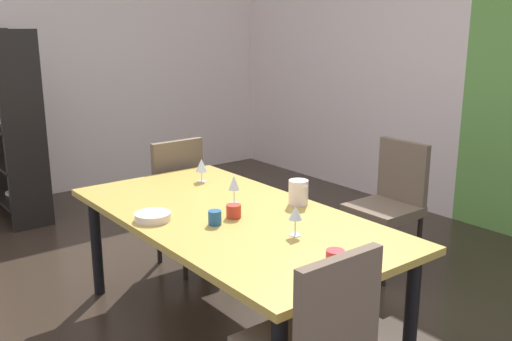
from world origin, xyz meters
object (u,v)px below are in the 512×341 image
(pitcher_rear, at_px, (298,192))
(wine_glass_near_shelf, at_px, (234,184))
(chair_right_near, at_px, (315,341))
(serving_bowl_east, at_px, (153,217))
(cup_south, at_px, (335,258))
(dining_table, at_px, (231,225))
(chair_head_far, at_px, (391,199))
(wine_glass_left, at_px, (201,166))
(display_shelf, at_px, (10,127))
(cup_front, at_px, (215,218))
(chair_left_far, at_px, (187,195))
(wine_glass_corner, at_px, (295,214))
(cup_near_window, at_px, (234,211))

(pitcher_rear, bearing_deg, wine_glass_near_shelf, -129.92)
(chair_right_near, distance_m, serving_bowl_east, 1.23)
(chair_right_near, xyz_separation_m, cup_south, (-0.17, 0.28, 0.23))
(dining_table, xyz_separation_m, chair_head_far, (-0.02, 1.44, -0.12))
(serving_bowl_east, xyz_separation_m, pitcher_rear, (0.28, 0.82, 0.05))
(serving_bowl_east, bearing_deg, wine_glass_left, 128.18)
(wine_glass_left, distance_m, wine_glass_near_shelf, 0.55)
(chair_head_far, bearing_deg, cup_south, 120.73)
(chair_right_near, relative_size, chair_head_far, 0.99)
(display_shelf, relative_size, wine_glass_near_shelf, 9.93)
(serving_bowl_east, xyz_separation_m, cup_front, (0.27, 0.23, 0.02))
(chair_left_far, xyz_separation_m, wine_glass_corner, (1.50, -0.26, 0.31))
(chair_right_near, distance_m, chair_left_far, 2.16)
(dining_table, xyz_separation_m, pitcher_rear, (0.10, 0.42, 0.14))
(chair_left_far, relative_size, display_shelf, 0.53)
(wine_glass_corner, relative_size, wine_glass_near_shelf, 0.89)
(serving_bowl_east, height_order, cup_south, cup_south)
(dining_table, height_order, cup_front, cup_front)
(wine_glass_corner, height_order, cup_near_window, wine_glass_corner)
(cup_near_window, xyz_separation_m, pitcher_rear, (0.04, 0.44, 0.04))
(cup_near_window, xyz_separation_m, cup_south, (0.81, -0.03, -0.00))
(chair_head_far, relative_size, wine_glass_near_shelf, 5.45)
(wine_glass_corner, height_order, cup_south, wine_glass_corner)
(wine_glass_near_shelf, xyz_separation_m, cup_near_window, (0.20, -0.15, -0.09))
(chair_right_near, relative_size, chair_left_far, 1.02)
(display_shelf, height_order, cup_south, display_shelf)
(dining_table, relative_size, cup_front, 26.86)
(wine_glass_left, xyz_separation_m, cup_south, (1.54, -0.29, -0.07))
(chair_right_near, bearing_deg, dining_table, 72.41)
(display_shelf, distance_m, cup_near_window, 3.01)
(wine_glass_near_shelf, bearing_deg, cup_front, -51.78)
(cup_south, bearing_deg, chair_head_far, 120.73)
(chair_right_near, height_order, wine_glass_left, chair_right_near)
(wine_glass_corner, xyz_separation_m, wine_glass_left, (-1.15, 0.18, -0.00))
(display_shelf, bearing_deg, dining_table, 7.44)
(wine_glass_corner, distance_m, cup_south, 0.41)
(wine_glass_corner, relative_size, cup_south, 1.85)
(chair_right_near, height_order, chair_left_far, chair_right_near)
(cup_south, bearing_deg, chair_right_near, -58.44)
(wine_glass_left, xyz_separation_m, cup_near_window, (0.74, -0.26, -0.07))
(wine_glass_corner, relative_size, wine_glass_left, 0.98)
(serving_bowl_east, bearing_deg, display_shelf, 179.69)
(display_shelf, bearing_deg, pitcher_rear, 14.84)
(chair_left_far, height_order, pitcher_rear, chair_left_far)
(cup_front, height_order, cup_south, cup_front)
(wine_glass_near_shelf, xyz_separation_m, cup_south, (1.01, -0.17, -0.09))
(display_shelf, distance_m, wine_glass_near_shelf, 2.83)
(chair_head_far, xyz_separation_m, cup_near_window, (0.08, -1.46, 0.23))
(chair_head_far, bearing_deg, cup_front, 93.85)
(wine_glass_left, bearing_deg, cup_near_window, -19.67)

